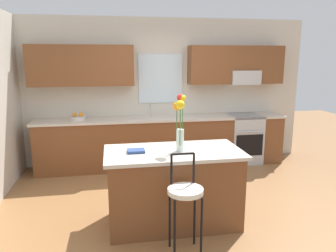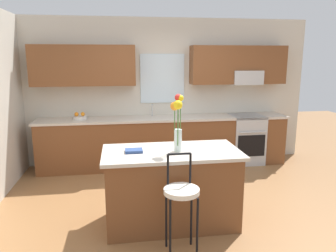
{
  "view_description": "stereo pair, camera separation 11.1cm",
  "coord_description": "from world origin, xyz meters",
  "px_view_note": "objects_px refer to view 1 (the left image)",
  "views": [
    {
      "loc": [
        -0.92,
        -4.02,
        1.99
      ],
      "look_at": [
        -0.11,
        0.55,
        1.0
      ],
      "focal_mm": 34.54,
      "sensor_mm": 36.0,
      "label": 1
    },
    {
      "loc": [
        -0.81,
        -4.04,
        1.99
      ],
      "look_at": [
        -0.11,
        0.55,
        1.0
      ],
      "focal_mm": 34.54,
      "sensor_mm": 36.0,
      "label": 2
    }
  ],
  "objects_px": {
    "kitchen_island": "(173,187)",
    "flower_vase": "(180,119)",
    "bar_stool_near": "(185,195)",
    "fruit_bowl_oranges": "(78,118)",
    "cookbook": "(136,151)",
    "oven_range": "(243,138)"
  },
  "relations": [
    {
      "from": "kitchen_island",
      "to": "flower_vase",
      "type": "height_order",
      "value": "flower_vase"
    },
    {
      "from": "bar_stool_near",
      "to": "fruit_bowl_oranges",
      "type": "xyz_separation_m",
      "value": [
        -1.28,
        2.78,
        0.33
      ]
    },
    {
      "from": "cookbook",
      "to": "fruit_bowl_oranges",
      "type": "height_order",
      "value": "fruit_bowl_oranges"
    },
    {
      "from": "kitchen_island",
      "to": "flower_vase",
      "type": "xyz_separation_m",
      "value": [
        0.06,
        -0.03,
        0.84
      ]
    },
    {
      "from": "fruit_bowl_oranges",
      "to": "cookbook",
      "type": "bearing_deg",
      "value": -68.55
    },
    {
      "from": "kitchen_island",
      "to": "fruit_bowl_oranges",
      "type": "distance_m",
      "value": 2.55
    },
    {
      "from": "cookbook",
      "to": "fruit_bowl_oranges",
      "type": "distance_m",
      "value": 2.31
    },
    {
      "from": "fruit_bowl_oranges",
      "to": "bar_stool_near",
      "type": "bearing_deg",
      "value": -65.23
    },
    {
      "from": "oven_range",
      "to": "cookbook",
      "type": "xyz_separation_m",
      "value": [
        -2.22,
        -2.12,
        0.48
      ]
    },
    {
      "from": "flower_vase",
      "to": "fruit_bowl_oranges",
      "type": "bearing_deg",
      "value": 121.59
    },
    {
      "from": "oven_range",
      "to": "kitchen_island",
      "type": "relative_size",
      "value": 0.57
    },
    {
      "from": "kitchen_island",
      "to": "cookbook",
      "type": "height_order",
      "value": "cookbook"
    },
    {
      "from": "oven_range",
      "to": "kitchen_island",
      "type": "bearing_deg",
      "value": -129.98
    },
    {
      "from": "oven_range",
      "to": "flower_vase",
      "type": "distance_m",
      "value": 2.89
    },
    {
      "from": "bar_stool_near",
      "to": "cookbook",
      "type": "height_order",
      "value": "bar_stool_near"
    },
    {
      "from": "kitchen_island",
      "to": "flower_vase",
      "type": "distance_m",
      "value": 0.85
    },
    {
      "from": "kitchen_island",
      "to": "cookbook",
      "type": "bearing_deg",
      "value": 179.1
    },
    {
      "from": "bar_stool_near",
      "to": "cookbook",
      "type": "relative_size",
      "value": 5.21
    },
    {
      "from": "bar_stool_near",
      "to": "fruit_bowl_oranges",
      "type": "relative_size",
      "value": 4.34
    },
    {
      "from": "bar_stool_near",
      "to": "cookbook",
      "type": "distance_m",
      "value": 0.82
    },
    {
      "from": "kitchen_island",
      "to": "flower_vase",
      "type": "bearing_deg",
      "value": -28.1
    },
    {
      "from": "kitchen_island",
      "to": "flower_vase",
      "type": "relative_size",
      "value": 2.42
    }
  ]
}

